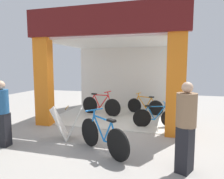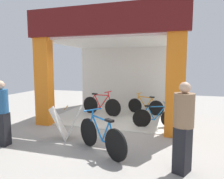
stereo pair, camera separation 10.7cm
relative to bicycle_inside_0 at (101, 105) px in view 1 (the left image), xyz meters
name	(u,v)px [view 1 (the left image)]	position (x,y,z in m)	size (l,w,h in m)	color
ground_plane	(104,129)	(0.73, -1.78, -0.39)	(17.35, 17.35, 0.00)	#9E9991
shop_facade	(118,67)	(0.73, -0.13, 1.54)	(4.88, 3.87, 3.69)	beige
bicycle_inside_0	(101,105)	(0.00, 0.00, 0.00)	(1.72, 0.55, 0.97)	black
bicycle_inside_1	(156,117)	(2.24, -1.08, -0.06)	(1.44, 0.49, 0.82)	black
bicycle_inside_2	(145,106)	(1.68, 0.62, -0.05)	(1.49, 0.53, 0.85)	black
bicycle_parked_0	(103,136)	(1.24, -3.43, 0.00)	(1.46, 1.03, 0.96)	black
sandwich_board_sign	(67,123)	(0.03, -2.83, 0.05)	(0.93, 0.72, 0.88)	silver
pedestrian_0	(186,126)	(2.97, -3.80, 0.49)	(0.49, 0.60, 1.68)	black
pedestrian_1	(2,113)	(-1.24, -3.72, 0.44)	(0.35, 0.35, 1.61)	black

